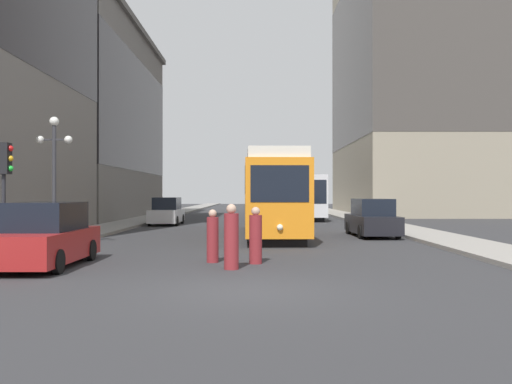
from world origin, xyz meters
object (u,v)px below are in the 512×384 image
(parked_car_left_mid, at_px, (43,237))
(pedestrian_crossing_far, at_px, (229,239))
(lamp_post_left_near, at_px, (51,159))
(parked_car_left_near, at_px, (164,212))
(pedestrian_crossing_near, at_px, (253,237))
(parked_car_right_far, at_px, (369,219))
(transit_bus, at_px, (299,195))
(pedestrian_on_sidewalk, at_px, (210,238))
(streetcar, at_px, (269,193))
(traffic_light_near_left, at_px, (1,169))

(parked_car_left_mid, relative_size, pedestrian_crossing_far, 2.60)
(lamp_post_left_near, bearing_deg, parked_car_left_mid, -71.76)
(parked_car_left_near, relative_size, pedestrian_crossing_near, 2.72)
(parked_car_right_far, bearing_deg, transit_bus, -85.42)
(parked_car_left_near, height_order, pedestrian_on_sidewalk, parked_car_left_near)
(parked_car_right_far, height_order, lamp_post_left_near, lamp_post_left_near)
(streetcar, height_order, parked_car_left_near, streetcar)
(parked_car_left_near, bearing_deg, pedestrian_crossing_far, -76.22)
(parked_car_left_mid, bearing_deg, parked_car_right_far, 43.18)
(parked_car_right_far, distance_m, pedestrian_crossing_far, 13.15)
(parked_car_left_mid, height_order, parked_car_right_far, same)
(transit_bus, relative_size, parked_car_left_near, 2.69)
(pedestrian_on_sidewalk, bearing_deg, pedestrian_crossing_far, 27.55)
(pedestrian_crossing_near, height_order, pedestrian_on_sidewalk, pedestrian_crossing_near)
(streetcar, xyz_separation_m, parked_car_right_far, (4.85, -0.72, -1.26))
(streetcar, distance_m, transit_bus, 18.25)
(lamp_post_left_near, bearing_deg, parked_car_left_near, 82.89)
(streetcar, distance_m, pedestrian_on_sidewalk, 11.04)
(streetcar, bearing_deg, parked_car_left_near, 124.58)
(parked_car_left_mid, bearing_deg, lamp_post_left_near, 107.90)
(streetcar, bearing_deg, transit_bus, 79.30)
(pedestrian_crossing_far, bearing_deg, pedestrian_crossing_near, 19.56)
(streetcar, distance_m, parked_car_left_near, 11.53)
(parked_car_left_mid, bearing_deg, pedestrian_crossing_near, 5.74)
(pedestrian_on_sidewalk, height_order, traffic_light_near_left, traffic_light_near_left)
(pedestrian_crossing_near, relative_size, pedestrian_crossing_far, 0.94)
(pedestrian_crossing_far, bearing_deg, parked_car_right_far, 19.67)
(streetcar, height_order, parked_car_left_mid, streetcar)
(parked_car_right_far, bearing_deg, traffic_light_near_left, 35.75)
(streetcar, xyz_separation_m, pedestrian_crossing_far, (-1.43, -12.28, -1.27))
(transit_bus, distance_m, parked_car_left_near, 13.09)
(pedestrian_crossing_near, xyz_separation_m, pedestrian_on_sidewalk, (-1.29, 0.30, -0.04))
(pedestrian_crossing_near, distance_m, lamp_post_left_near, 9.73)
(transit_bus, distance_m, pedestrian_crossing_far, 30.62)
(pedestrian_crossing_near, bearing_deg, parked_car_right_far, 80.23)
(pedestrian_crossing_near, relative_size, pedestrian_on_sidewalk, 1.05)
(pedestrian_on_sidewalk, distance_m, lamp_post_left_near, 8.56)
(streetcar, xyz_separation_m, parked_car_left_near, (-6.70, 9.30, -1.26))
(streetcar, relative_size, lamp_post_left_near, 2.73)
(lamp_post_left_near, bearing_deg, transit_bus, 64.11)
(parked_car_right_far, xyz_separation_m, pedestrian_crossing_far, (-6.28, -11.55, -0.01))
(streetcar, xyz_separation_m, traffic_light_near_left, (-8.39, -10.62, 0.70))
(parked_car_left_mid, height_order, lamp_post_left_near, lamp_post_left_near)
(parked_car_left_mid, xyz_separation_m, pedestrian_crossing_near, (5.93, 0.63, -0.06))
(parked_car_right_far, bearing_deg, streetcar, -9.51)
(pedestrian_on_sidewalk, relative_size, traffic_light_near_left, 0.46)
(parked_car_left_mid, height_order, pedestrian_crossing_near, parked_car_left_mid)
(pedestrian_on_sidewalk, relative_size, lamp_post_left_near, 0.32)
(pedestrian_on_sidewalk, bearing_deg, lamp_post_left_near, -121.54)
(parked_car_left_near, height_order, parked_car_right_far, same)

